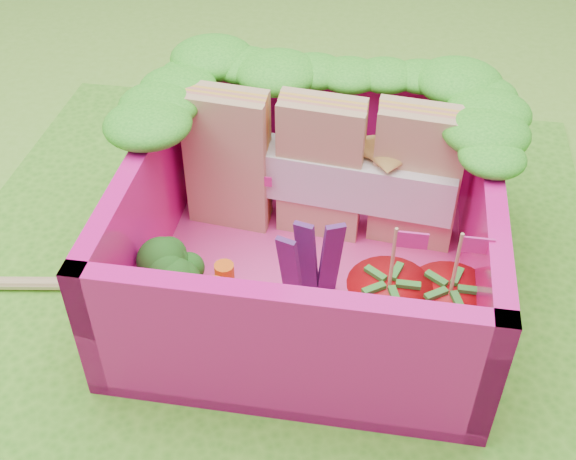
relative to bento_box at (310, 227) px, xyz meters
The scene contains 12 objects.
ground 0.35m from the bento_box, 161.96° to the left, with size 14.00×14.00×0.00m, color #71B533.
placemat 0.34m from the bento_box, 161.96° to the left, with size 2.60×2.60×0.03m, color #49A024.
bento_floor 0.25m from the bento_box, 90.00° to the right, with size 1.30×1.30×0.05m, color #F03D99.
bento_box is the anchor object (origin of this frame).
lettuce_ruffle 0.57m from the bento_box, 90.00° to the left, with size 1.43×0.77×0.11m.
sandwich_stack 0.29m from the bento_box, 88.82° to the left, with size 1.09×0.28×0.59m.
broccoli 0.54m from the bento_box, 151.26° to the right, with size 0.31×0.31×0.26m.
carrot_sticks 0.43m from the bento_box, 130.24° to the right, with size 0.08×0.15×0.25m.
purple_wedges 0.16m from the bento_box, 82.56° to the right, with size 0.20×0.14×0.38m.
strawberry_left 0.44m from the bento_box, 45.83° to the right, with size 0.28×0.28×0.52m.
strawberry_right 0.59m from the bento_box, 30.94° to the right, with size 0.28×0.28×0.52m.
snap_peas 0.53m from the bento_box, 44.00° to the right, with size 0.61×0.33×0.05m.
Camera 1 is at (0.41, -2.06, 2.02)m, focal length 45.00 mm.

